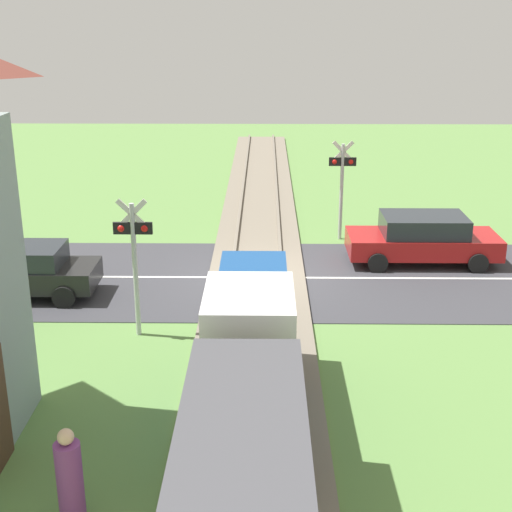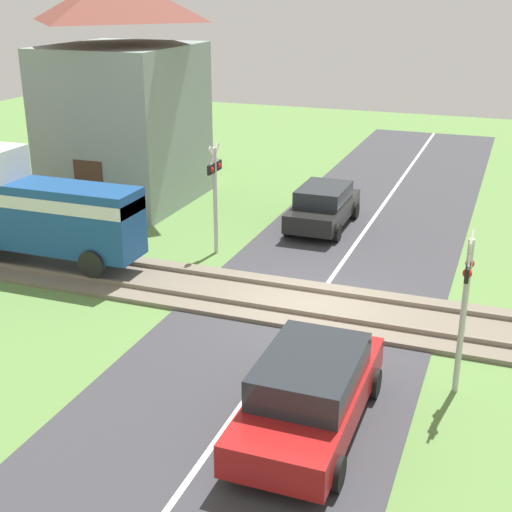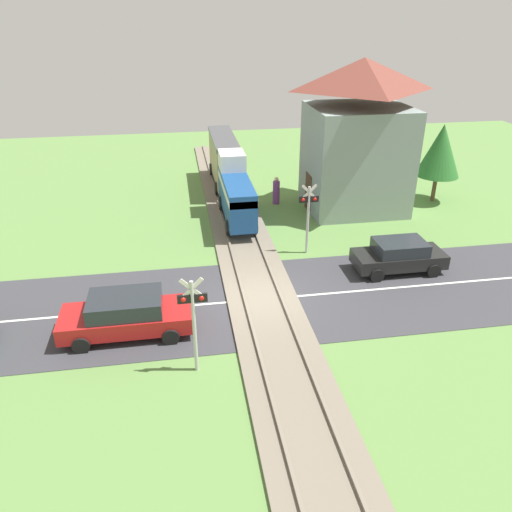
# 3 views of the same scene
# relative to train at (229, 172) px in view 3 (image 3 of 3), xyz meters

# --- Properties ---
(ground_plane) EXTENTS (60.00, 60.00, 0.00)m
(ground_plane) POSITION_rel_train_xyz_m (0.00, -11.19, -1.86)
(ground_plane) COLOR #5B8442
(road_surface) EXTENTS (48.00, 6.40, 0.02)m
(road_surface) POSITION_rel_train_xyz_m (0.00, -11.19, -1.85)
(road_surface) COLOR #38383D
(road_surface) RESTS_ON ground_plane
(track_bed) EXTENTS (2.80, 48.00, 0.24)m
(track_bed) POSITION_rel_train_xyz_m (0.00, -11.19, -1.79)
(track_bed) COLOR #756B5B
(track_bed) RESTS_ON ground_plane
(train) EXTENTS (1.58, 12.06, 3.18)m
(train) POSITION_rel_train_xyz_m (0.00, 0.00, 0.00)
(train) COLOR navy
(train) RESTS_ON track_bed
(car_near_crossing) EXTENTS (4.57, 2.00, 1.51)m
(car_near_crossing) POSITION_rel_train_xyz_m (-5.07, -12.63, -1.07)
(car_near_crossing) COLOR #A81919
(car_near_crossing) RESTS_ON ground_plane
(car_far_side) EXTENTS (3.92, 1.81, 1.43)m
(car_far_side) POSITION_rel_train_xyz_m (6.28, -9.75, -1.11)
(car_far_side) COLOR black
(car_far_side) RESTS_ON ground_plane
(crossing_signal_west_approach) EXTENTS (0.90, 0.18, 3.36)m
(crossing_signal_west_approach) POSITION_rel_train_xyz_m (-2.79, -15.03, 0.28)
(crossing_signal_west_approach) COLOR #B7B7B7
(crossing_signal_west_approach) RESTS_ON ground_plane
(crossing_signal_east_approach) EXTENTS (0.90, 0.18, 3.36)m
(crossing_signal_east_approach) POSITION_rel_train_xyz_m (2.79, -7.35, 0.28)
(crossing_signal_east_approach) COLOR #B7B7B7
(crossing_signal_east_approach) RESTS_ON ground_plane
(station_building) EXTENTS (5.64, 5.04, 8.11)m
(station_building) POSITION_rel_train_xyz_m (6.86, -2.01, 2.09)
(station_building) COLOR gray
(station_building) RESTS_ON ground_plane
(pedestrian_by_station) EXTENTS (0.40, 0.40, 1.61)m
(pedestrian_by_station) POSITION_rel_train_xyz_m (2.67, -0.71, -1.13)
(pedestrian_by_station) COLOR #7F3D84
(pedestrian_by_station) RESTS_ON ground_plane
(tree_by_station) EXTENTS (2.47, 2.47, 4.54)m
(tree_by_station) POSITION_rel_train_xyz_m (11.98, -1.77, 1.19)
(tree_by_station) COLOR brown
(tree_by_station) RESTS_ON ground_plane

